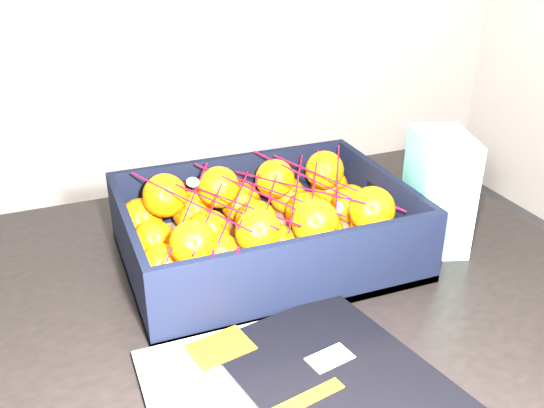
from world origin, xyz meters
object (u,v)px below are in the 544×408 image
object	(u,v)px
produce_crate	(265,238)
retail_carton	(438,191)
magazine_stack	(286,396)
table	(217,349)

from	to	relation	value
produce_crate	retail_carton	world-z (taller)	retail_carton
magazine_stack	produce_crate	size ratio (longest dim) A/B	0.80
table	produce_crate	bearing A→B (deg)	34.23
table	produce_crate	xyz separation A→B (m)	(0.11, 0.07, 0.13)
table	magazine_stack	size ratio (longest dim) A/B	3.48
table	retail_carton	size ratio (longest dim) A/B	6.36
retail_carton	table	bearing A→B (deg)	-159.30
table	produce_crate	world-z (taller)	produce_crate
table	magazine_stack	xyz separation A→B (m)	(0.02, -0.23, 0.11)
produce_crate	retail_carton	size ratio (longest dim) A/B	2.29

